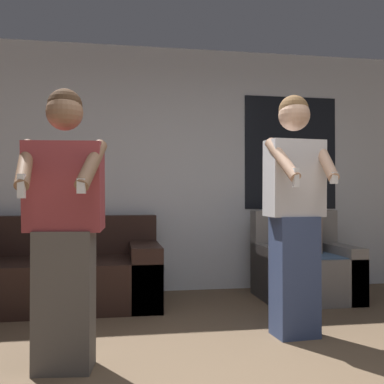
% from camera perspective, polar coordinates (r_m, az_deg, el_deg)
% --- Properties ---
extents(wall_back, '(6.82, 0.07, 2.70)m').
position_cam_1_polar(wall_back, '(5.03, -1.49, 2.96)').
color(wall_back, silver).
rests_on(wall_back, ground_plane).
extents(couch, '(1.97, 0.98, 0.84)m').
position_cam_1_polar(couch, '(4.55, -16.94, -10.01)').
color(couch, black).
rests_on(couch, ground_plane).
extents(armchair, '(0.91, 0.81, 0.89)m').
position_cam_1_polar(armchair, '(4.78, 14.01, -9.32)').
color(armchair, slate).
rests_on(armchair, ground_plane).
extents(person_left, '(0.51, 0.50, 1.68)m').
position_cam_1_polar(person_left, '(2.79, -15.91, -4.40)').
color(person_left, '#56514C').
rests_on(person_left, ground_plane).
extents(person_right, '(0.48, 0.48, 1.80)m').
position_cam_1_polar(person_right, '(3.43, 12.90, -2.35)').
color(person_right, '#384770').
rests_on(person_right, ground_plane).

